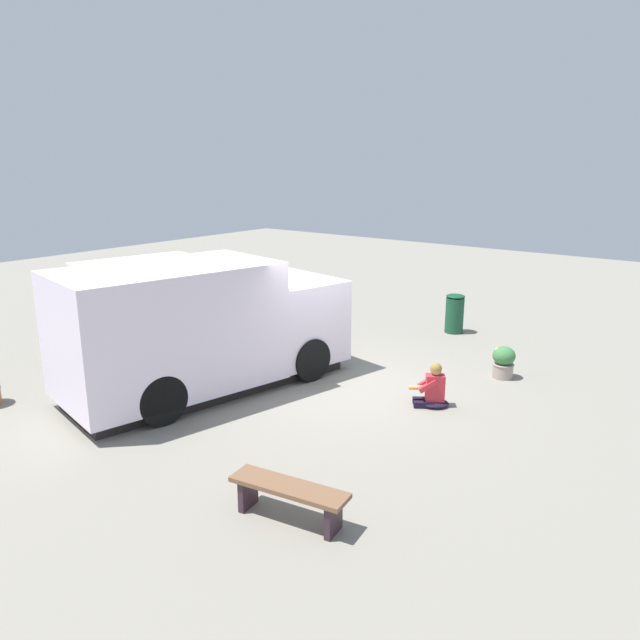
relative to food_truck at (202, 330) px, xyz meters
The scene contains 7 objects.
ground_plane 2.75m from the food_truck, 133.04° to the right, with size 40.00×40.00×0.00m, color gray.
food_truck is the anchor object (origin of this frame).
person_customer 4.47m from the food_truck, 153.70° to the right, with size 0.75×0.67×0.82m.
planter_flowering_near 6.09m from the food_truck, 136.57° to the right, with size 0.46×0.46×0.67m.
planter_flowering_far 5.93m from the food_truck, 52.68° to the right, with size 0.39×0.39×0.63m.
plaza_bench 4.90m from the food_truck, 150.30° to the left, with size 1.58×0.64×0.48m.
trash_bin 7.00m from the food_truck, 107.63° to the right, with size 0.47×0.47×1.01m.
Camera 1 is at (-6.84, 9.24, 4.34)m, focal length 34.01 mm.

